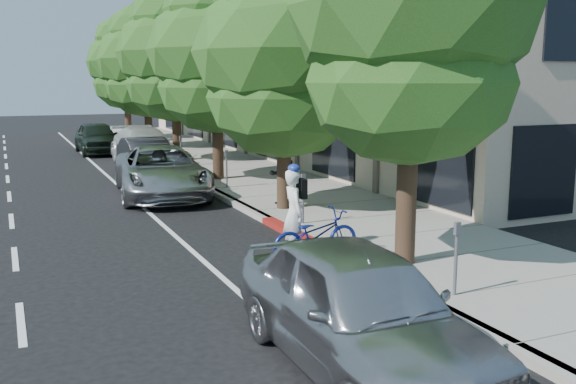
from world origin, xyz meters
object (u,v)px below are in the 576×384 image
cyclist (294,213)px  white_pickup (145,146)px  street_tree_1 (284,55)px  near_car_a (359,308)px  dark_sedan (147,157)px  street_tree_5 (126,63)px  pedestrian (283,174)px  street_tree_0 (412,14)px  street_tree_4 (146,61)px  street_tree_3 (174,55)px  silver_suv (161,172)px  dark_suv_far (97,138)px  bicycle (316,235)px  street_tree_2 (216,53)px

cyclist → white_pickup: bearing=5.8°
street_tree_1 → near_car_a: bearing=-108.1°
street_tree_1 → near_car_a: (-3.10, -9.50, -3.56)m
dark_sedan → street_tree_5: bearing=81.0°
pedestrian → near_car_a: bearing=69.0°
street_tree_0 → near_car_a: bearing=-131.5°
street_tree_4 → cyclist: size_ratio=4.10×
street_tree_3 → street_tree_4: street_tree_3 is taller
dark_sedan → pedestrian: bearing=-75.5°
silver_suv → street_tree_4: bearing=86.0°
street_tree_0 → dark_suv_far: 24.03m
street_tree_0 → bicycle: street_tree_0 is taller
silver_suv → near_car_a: near_car_a is taller
street_tree_2 → street_tree_3: 6.00m
bicycle → dark_sedan: 13.28m
street_tree_2 → street_tree_5: (0.00, 18.00, 0.03)m
cyclist → pedestrian: cyclist is taller
bicycle → near_car_a: 5.20m
street_tree_5 → silver_suv: street_tree_5 is taller
street_tree_4 → street_tree_2: bearing=-90.0°
bicycle → street_tree_4: bearing=-7.2°
pedestrian → street_tree_0: bearing=85.2°
bicycle → street_tree_2: bearing=-10.8°
street_tree_4 → bicycle: size_ratio=3.85×
street_tree_3 → dark_sedan: bearing=-121.4°
street_tree_2 → pedestrian: size_ratio=4.44×
street_tree_1 → street_tree_5: bearing=90.0°
cyclist → dark_sedan: (-0.46, 12.82, -0.20)m
street_tree_1 → street_tree_4: 18.00m
near_car_a → pedestrian: size_ratio=2.83×
street_tree_1 → dark_sedan: street_tree_1 is taller
street_tree_4 → street_tree_3: bearing=-90.0°
street_tree_1 → street_tree_2: size_ratio=0.95×
street_tree_1 → pedestrian: (0.23, 0.61, -3.38)m
silver_suv → dark_suv_far: (-0.20, 13.50, -0.00)m
street_tree_5 → dark_sedan: 16.01m
street_tree_1 → cyclist: 5.66m
bicycle → dark_sedan: bearing=-0.6°
street_tree_3 → dark_suv_far: size_ratio=1.67×
silver_suv → pedestrian: pedestrian is taller
street_tree_3 → street_tree_5: 12.00m
bicycle → dark_sedan: size_ratio=0.44×
silver_suv → cyclist: bearing=-76.9°
street_tree_4 → near_car_a: street_tree_4 is taller
near_car_a → pedestrian: (3.33, 10.11, 0.18)m
street_tree_2 → pedestrian: (0.23, -5.39, -3.65)m
street_tree_3 → pedestrian: size_ratio=4.58×
silver_suv → dark_suv_far: size_ratio=1.23×
street_tree_2 → street_tree_5: street_tree_2 is taller
bicycle → white_pickup: size_ratio=0.36×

